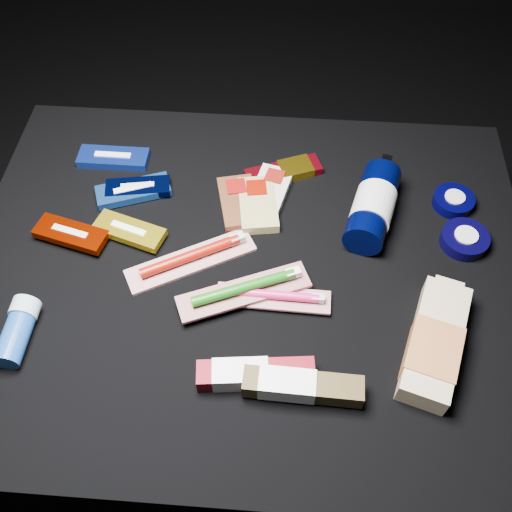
# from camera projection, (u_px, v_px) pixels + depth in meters

# --- Properties ---
(ground) EXTENTS (3.00, 3.00, 0.00)m
(ground) POSITION_uv_depth(u_px,v_px,m) (249.00, 366.00, 1.31)
(ground) COLOR black
(ground) RESTS_ON ground
(cloth_table) EXTENTS (0.98, 0.78, 0.40)m
(cloth_table) POSITION_uv_depth(u_px,v_px,m) (248.00, 323.00, 1.14)
(cloth_table) COLOR black
(cloth_table) RESTS_ON ground
(luna_bar_0) EXTENTS (0.14, 0.05, 0.02)m
(luna_bar_0) POSITION_uv_depth(u_px,v_px,m) (114.00, 158.00, 1.12)
(luna_bar_0) COLOR #1633A8
(luna_bar_0) RESTS_ON cloth_table
(luna_bar_1) EXTENTS (0.15, 0.10, 0.02)m
(luna_bar_1) POSITION_uv_depth(u_px,v_px,m) (133.00, 191.00, 1.07)
(luna_bar_1) COLOR #2055B0
(luna_bar_1) RESTS_ON cloth_table
(luna_bar_2) EXTENTS (0.13, 0.06, 0.02)m
(luna_bar_2) POSITION_uv_depth(u_px,v_px,m) (138.00, 188.00, 1.07)
(luna_bar_2) COLOR black
(luna_bar_2) RESTS_ON cloth_table
(luna_bar_3) EXTENTS (0.14, 0.08, 0.02)m
(luna_bar_3) POSITION_uv_depth(u_px,v_px,m) (129.00, 231.00, 1.01)
(luna_bar_3) COLOR gold
(luna_bar_3) RESTS_ON cloth_table
(luna_bar_4) EXTENTS (0.14, 0.08, 0.02)m
(luna_bar_4) POSITION_uv_depth(u_px,v_px,m) (71.00, 234.00, 1.00)
(luna_bar_4) COLOR #821400
(luna_bar_4) RESTS_ON cloth_table
(clif_bar_0) EXTENTS (0.09, 0.13, 0.02)m
(clif_bar_0) POSITION_uv_depth(u_px,v_px,m) (238.00, 201.00, 1.06)
(clif_bar_0) COLOR #4D2815
(clif_bar_0) RESTS_ON cloth_table
(clif_bar_1) EXTENTS (0.09, 0.13, 0.02)m
(clif_bar_1) POSITION_uv_depth(u_px,v_px,m) (271.00, 189.00, 1.07)
(clif_bar_1) COLOR beige
(clif_bar_1) RESTS_ON cloth_table
(clif_bar_2) EXTENTS (0.09, 0.13, 0.02)m
(clif_bar_2) POSITION_uv_depth(u_px,v_px,m) (258.00, 202.00, 1.05)
(clif_bar_2) COLOR tan
(clif_bar_2) RESTS_ON cloth_table
(power_bar) EXTENTS (0.15, 0.10, 0.02)m
(power_bar) POSITION_uv_depth(u_px,v_px,m) (288.00, 171.00, 1.10)
(power_bar) COLOR maroon
(power_bar) RESTS_ON cloth_table
(lotion_bottle) EXTENTS (0.11, 0.23, 0.07)m
(lotion_bottle) POSITION_uv_depth(u_px,v_px,m) (373.00, 206.00, 1.01)
(lotion_bottle) COLOR black
(lotion_bottle) RESTS_ON cloth_table
(cream_tin_upper) EXTENTS (0.08, 0.08, 0.02)m
(cream_tin_upper) POSITION_uv_depth(u_px,v_px,m) (453.00, 201.00, 1.05)
(cream_tin_upper) COLOR black
(cream_tin_upper) RESTS_ON cloth_table
(cream_tin_lower) EXTENTS (0.08, 0.08, 0.03)m
(cream_tin_lower) POSITION_uv_depth(u_px,v_px,m) (464.00, 239.00, 1.00)
(cream_tin_lower) COLOR black
(cream_tin_lower) RESTS_ON cloth_table
(bodywash_bottle) EXTENTS (0.13, 0.23, 0.05)m
(bodywash_bottle) POSITION_uv_depth(u_px,v_px,m) (434.00, 344.00, 0.87)
(bodywash_bottle) COLOR tan
(bodywash_bottle) RESTS_ON cloth_table
(deodorant_stick) EXTENTS (0.05, 0.11, 0.05)m
(deodorant_stick) POSITION_uv_depth(u_px,v_px,m) (18.00, 330.00, 0.88)
(deodorant_stick) COLOR navy
(deodorant_stick) RESTS_ON cloth_table
(toothbrush_pack_0) EXTENTS (0.22, 0.16, 0.03)m
(toothbrush_pack_0) POSITION_uv_depth(u_px,v_px,m) (193.00, 258.00, 0.98)
(toothbrush_pack_0) COLOR silver
(toothbrush_pack_0) RESTS_ON cloth_table
(toothbrush_pack_1) EXTENTS (0.19, 0.05, 0.02)m
(toothbrush_pack_1) POSITION_uv_depth(u_px,v_px,m) (275.00, 297.00, 0.93)
(toothbrush_pack_1) COLOR #BCB4AF
(toothbrush_pack_1) RESTS_ON cloth_table
(toothbrush_pack_2) EXTENTS (0.22, 0.13, 0.02)m
(toothbrush_pack_2) POSITION_uv_depth(u_px,v_px,m) (246.00, 289.00, 0.93)
(toothbrush_pack_2) COLOR #A7A09D
(toothbrush_pack_2) RESTS_ON cloth_table
(toothpaste_carton_red) EXTENTS (0.18, 0.06, 0.03)m
(toothpaste_carton_red) POSITION_uv_depth(u_px,v_px,m) (250.00, 374.00, 0.85)
(toothpaste_carton_red) COLOR maroon
(toothpaste_carton_red) RESTS_ON cloth_table
(toothpaste_carton_green) EXTENTS (0.18, 0.04, 0.03)m
(toothpaste_carton_green) POSITION_uv_depth(u_px,v_px,m) (297.00, 386.00, 0.83)
(toothpaste_carton_green) COLOR #3E3015
(toothpaste_carton_green) RESTS_ON cloth_table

